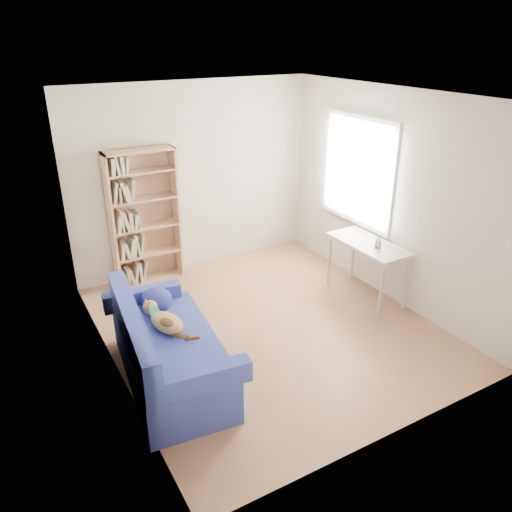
{
  "coord_description": "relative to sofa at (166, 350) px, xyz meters",
  "views": [
    {
      "loc": [
        -2.59,
        -4.27,
        3.18
      ],
      "look_at": [
        -0.05,
        0.17,
        0.85
      ],
      "focal_mm": 35.0,
      "sensor_mm": 36.0,
      "label": 1
    }
  ],
  "objects": [
    {
      "name": "ground",
      "position": [
        1.35,
        0.33,
        -0.33
      ],
      "size": [
        4.0,
        4.0,
        0.0
      ],
      "primitive_type": "plane",
      "color": "#986544",
      "rests_on": "ground"
    },
    {
      "name": "room_shell",
      "position": [
        1.45,
        0.36,
        1.3
      ],
      "size": [
        3.54,
        4.04,
        2.62
      ],
      "color": "silver",
      "rests_on": "ground"
    },
    {
      "name": "sofa",
      "position": [
        0.0,
        0.0,
        0.0
      ],
      "size": [
        1.03,
        1.85,
        0.87
      ],
      "rotation": [
        0.0,
        0.0,
        -0.11
      ],
      "color": "navy",
      "rests_on": "ground"
    },
    {
      "name": "bookshelf",
      "position": [
        0.55,
        2.17,
        0.51
      ],
      "size": [
        0.91,
        0.28,
        1.82
      ],
      "color": "tan",
      "rests_on": "ground"
    },
    {
      "name": "desk",
      "position": [
        2.83,
        0.34,
        0.34
      ],
      "size": [
        0.5,
        1.1,
        0.75
      ],
      "color": "white",
      "rests_on": "ground"
    },
    {
      "name": "pen_cup",
      "position": [
        2.83,
        0.17,
        0.48
      ],
      "size": [
        0.08,
        0.08,
        0.16
      ],
      "color": "white",
      "rests_on": "desk"
    }
  ]
}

